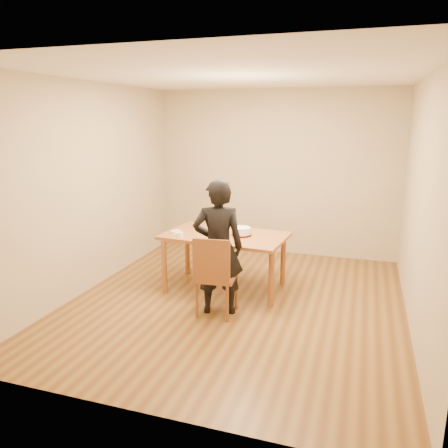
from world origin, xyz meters
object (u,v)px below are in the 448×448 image
(dining_table, at_px, (225,236))
(person, at_px, (218,247))
(cake, at_px, (242,231))
(cake_plate, at_px, (241,235))
(dining_chair, at_px, (217,277))

(dining_table, relative_size, person, 0.99)
(dining_table, height_order, person, person)
(cake, relative_size, person, 0.15)
(cake_plate, xyz_separation_m, cake, (0.00, 0.00, 0.05))
(cake_plate, height_order, cake, cake)
(dining_table, distance_m, cake_plate, 0.22)
(dining_chair, distance_m, cake_plate, 0.85)
(dining_table, xyz_separation_m, cake_plate, (0.22, 0.01, 0.03))
(dining_table, distance_m, dining_chair, 0.84)
(dining_table, distance_m, person, 0.75)
(dining_chair, relative_size, person, 0.27)
(cake_plate, distance_m, person, 0.74)
(dining_chair, xyz_separation_m, cake, (0.07, 0.78, 0.36))
(dining_table, bearing_deg, cake, 7.48)
(dining_table, height_order, cake_plate, cake_plate)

